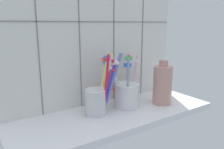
% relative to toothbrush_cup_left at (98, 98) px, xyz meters
% --- Properties ---
extents(counter_slab, '(0.64, 0.22, 0.02)m').
position_rel_toothbrush_cup_left_xyz_m(counter_slab, '(0.05, -0.02, -0.06)').
color(counter_slab, silver).
rests_on(counter_slab, ground).
extents(tile_wall_back, '(0.64, 0.02, 0.45)m').
position_rel_toothbrush_cup_left_xyz_m(tile_wall_back, '(0.05, 0.10, 0.15)').
color(tile_wall_back, silver).
rests_on(tile_wall_back, ground).
extents(toothbrush_cup_left, '(0.11, 0.08, 0.18)m').
position_rel_toothbrush_cup_left_xyz_m(toothbrush_cup_left, '(0.00, 0.00, 0.00)').
color(toothbrush_cup_left, silver).
rests_on(toothbrush_cup_left, counter_slab).
extents(toothbrush_cup_right, '(0.14, 0.12, 0.18)m').
position_rel_toothbrush_cup_left_xyz_m(toothbrush_cup_right, '(0.11, 0.00, -0.00)').
color(toothbrush_cup_right, silver).
rests_on(toothbrush_cup_right, counter_slab).
extents(ceramic_vase, '(0.06, 0.06, 0.15)m').
position_rel_toothbrush_cup_left_xyz_m(ceramic_vase, '(0.23, -0.04, 0.02)').
color(ceramic_vase, tan).
rests_on(ceramic_vase, counter_slab).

